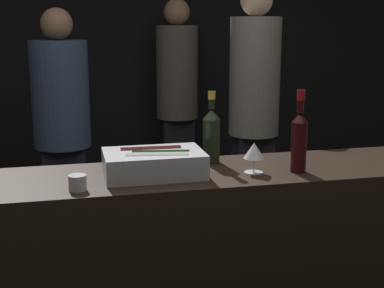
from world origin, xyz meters
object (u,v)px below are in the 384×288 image
at_px(candle_votive, 78,183).
at_px(person_in_hoodie, 254,108).
at_px(red_wine_bottle_tall, 299,138).
at_px(person_blond_tee, 62,122).
at_px(champagne_bottle, 211,133).
at_px(ice_bin_with_bottles, 154,162).
at_px(wine_glass, 254,152).
at_px(person_grey_polo, 177,96).

height_order(candle_votive, person_in_hoodie, person_in_hoodie).
relative_size(red_wine_bottle_tall, person_blond_tee, 0.21).
relative_size(champagne_bottle, person_in_hoodie, 0.18).
relative_size(ice_bin_with_bottles, red_wine_bottle_tall, 1.17).
bearing_deg(candle_votive, champagne_bottle, 25.73).
distance_m(champagne_bottle, person_in_hoodie, 1.18).
bearing_deg(wine_glass, red_wine_bottle_tall, -7.26).
bearing_deg(person_grey_polo, person_blond_tee, 166.39).
xyz_separation_m(red_wine_bottle_tall, person_blond_tee, (-1.02, 1.58, -0.17)).
distance_m(candle_votive, champagne_bottle, 0.70).
relative_size(candle_votive, person_grey_polo, 0.04).
bearing_deg(wine_glass, champagne_bottle, 121.09).
bearing_deg(candle_votive, ice_bin_with_bottles, 23.47).
bearing_deg(ice_bin_with_bottles, person_in_hoodie, 53.70).
distance_m(red_wine_bottle_tall, person_grey_polo, 2.22).
bearing_deg(person_in_hoodie, candle_votive, 102.40).
bearing_deg(wine_glass, person_grey_polo, 87.12).
bearing_deg(champagne_bottle, person_in_hoodie, 60.76).
bearing_deg(person_in_hoodie, person_blond_tee, 40.52).
relative_size(person_blond_tee, person_grey_polo, 0.95).
bearing_deg(person_in_hoodie, red_wine_bottle_tall, 133.45).
distance_m(wine_glass, person_grey_polo, 2.20).
relative_size(candle_votive, champagne_bottle, 0.21).
distance_m(ice_bin_with_bottles, person_grey_polo, 2.20).
bearing_deg(person_blond_tee, person_grey_polo, -145.84).
distance_m(wine_glass, person_in_hoodie, 1.32).
bearing_deg(candle_votive, person_in_hoodie, 47.96).
relative_size(ice_bin_with_bottles, person_grey_polo, 0.24).
relative_size(red_wine_bottle_tall, person_in_hoodie, 0.20).
distance_m(wine_glass, champagne_bottle, 0.26).
distance_m(wine_glass, candle_votive, 0.76).
distance_m(person_in_hoodie, person_blond_tee, 1.31).
height_order(wine_glass, champagne_bottle, champagne_bottle).
height_order(ice_bin_with_bottles, person_grey_polo, person_grey_polo).
xyz_separation_m(ice_bin_with_bottles, person_in_hoodie, (0.87, 1.18, 0.02)).
xyz_separation_m(wine_glass, person_in_hoodie, (0.44, 1.25, -0.01)).
xyz_separation_m(candle_votive, person_grey_polo, (0.86, 2.27, 0.02)).
height_order(candle_votive, champagne_bottle, champagne_bottle).
relative_size(person_in_hoodie, person_grey_polo, 1.03).
xyz_separation_m(candle_votive, person_in_hoodie, (1.20, 1.33, 0.05)).
xyz_separation_m(person_blond_tee, person_grey_polo, (0.93, 0.63, 0.07)).
relative_size(wine_glass, candle_votive, 1.91).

